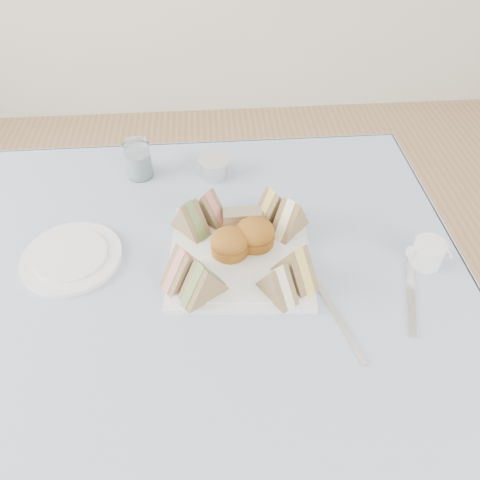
{
  "coord_description": "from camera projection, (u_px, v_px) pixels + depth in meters",
  "views": [
    {
      "loc": [
        0.02,
        -0.53,
        1.43
      ],
      "look_at": [
        0.07,
        0.09,
        0.8
      ],
      "focal_mm": 35.0,
      "sensor_mm": 36.0,
      "label": 1
    }
  ],
  "objects": [
    {
      "name": "knife",
      "position": [
        411.0,
        297.0,
        0.85
      ],
      "size": [
        0.07,
        0.18,
        0.0
      ],
      "primitive_type": "cube",
      "rotation": [
        0.0,
        0.0,
        -0.3
      ],
      "color": "silver",
      "rests_on": "tablecloth"
    },
    {
      "name": "water_glass",
      "position": [
        138.0,
        160.0,
        1.09
      ],
      "size": [
        0.06,
        0.06,
        0.09
      ],
      "primitive_type": "cylinder",
      "rotation": [
        0.0,
        0.0,
        0.01
      ],
      "color": "white",
      "rests_on": "tablecloth"
    },
    {
      "name": "floor",
      "position": [
        219.0,
        453.0,
        1.38
      ],
      "size": [
        4.0,
        4.0,
        0.0
      ],
      "primitive_type": "plane",
      "color": "#9E7751",
      "rests_on": "ground"
    },
    {
      "name": "creamer_jug",
      "position": [
        428.0,
        253.0,
        0.9
      ],
      "size": [
        0.06,
        0.06,
        0.05
      ],
      "primitive_type": "cylinder",
      "rotation": [
        0.0,
        0.0,
        0.06
      ],
      "color": "white",
      "rests_on": "tablecloth"
    },
    {
      "name": "fork",
      "position": [
        338.0,
        318.0,
        0.82
      ],
      "size": [
        0.06,
        0.19,
        0.0
      ],
      "primitive_type": "cube",
      "rotation": [
        0.0,
        0.0,
        0.24
      ],
      "color": "silver",
      "rests_on": "tablecloth"
    },
    {
      "name": "scone_right",
      "position": [
        255.0,
        234.0,
        0.92
      ],
      "size": [
        0.09,
        0.09,
        0.05
      ],
      "primitive_type": "cylinder",
      "rotation": [
        0.0,
        0.0,
        0.19
      ],
      "color": "#975013",
      "rests_on": "serving_plate"
    },
    {
      "name": "pastry_slice",
      "position": [
        242.0,
        218.0,
        0.96
      ],
      "size": [
        0.08,
        0.03,
        0.04
      ],
      "primitive_type": "cube",
      "rotation": [
        0.0,
        0.0,
        0.02
      ],
      "color": "tan",
      "rests_on": "serving_plate"
    },
    {
      "name": "sandwich_fr_b",
      "position": [
        278.0,
        281.0,
        0.82
      ],
      "size": [
        0.08,
        0.09,
        0.07
      ],
      "primitive_type": null,
      "rotation": [
        0.0,
        0.0,
        -1.01
      ],
      "color": "#9D8558",
      "rests_on": "serving_plate"
    },
    {
      "name": "sandwich_fl_a",
      "position": [
        184.0,
        265.0,
        0.84
      ],
      "size": [
        0.1,
        0.09,
        0.08
      ],
      "primitive_type": null,
      "rotation": [
        0.0,
        0.0,
        0.57
      ],
      "color": "#9D8558",
      "rests_on": "serving_plate"
    },
    {
      "name": "tablecloth",
      "position": [
        206.0,
        299.0,
        0.86
      ],
      "size": [
        1.02,
        1.02,
        0.01
      ],
      "primitive_type": "cube",
      "color": "#ABB4C8",
      "rests_on": "table"
    },
    {
      "name": "table",
      "position": [
        214.0,
        394.0,
        1.12
      ],
      "size": [
        0.9,
        0.9,
        0.74
      ],
      "primitive_type": "cube",
      "color": "brown",
      "rests_on": "floor"
    },
    {
      "name": "tea_strainer",
      "position": [
        214.0,
        168.0,
        1.1
      ],
      "size": [
        0.09,
        0.09,
        0.04
      ],
      "primitive_type": "cylinder",
      "rotation": [
        0.0,
        0.0,
        0.16
      ],
      "color": "silver",
      "rests_on": "tablecloth"
    },
    {
      "name": "sandwich_br_b",
      "position": [
        272.0,
        205.0,
        0.96
      ],
      "size": [
        0.09,
        0.08,
        0.08
      ],
      "primitive_type": null,
      "rotation": [
        0.0,
        0.0,
        -2.53
      ],
      "color": "#9D8558",
      "rests_on": "serving_plate"
    },
    {
      "name": "scone_left",
      "position": [
        230.0,
        243.0,
        0.9
      ],
      "size": [
        0.08,
        0.08,
        0.05
      ],
      "primitive_type": "cylinder",
      "rotation": [
        0.0,
        0.0,
        0.05
      ],
      "color": "#975013",
      "rests_on": "serving_plate"
    },
    {
      "name": "serving_plate",
      "position": [
        240.0,
        256.0,
        0.92
      ],
      "size": [
        0.29,
        0.29,
        0.01
      ],
      "primitive_type": "cube",
      "rotation": [
        0.0,
        0.0,
        -0.07
      ],
      "color": "white",
      "rests_on": "tablecloth"
    },
    {
      "name": "sandwich_bl_a",
      "position": [
        190.0,
        216.0,
        0.94
      ],
      "size": [
        0.09,
        0.09,
        0.08
      ],
      "primitive_type": null,
      "rotation": [
        0.0,
        0.0,
        2.26
      ],
      "color": "#9D8558",
      "rests_on": "serving_plate"
    },
    {
      "name": "sandwich_fl_b",
      "position": [
        203.0,
        280.0,
        0.82
      ],
      "size": [
        0.1,
        0.08,
        0.08
      ],
      "primitive_type": null,
      "rotation": [
        0.0,
        0.0,
        0.57
      ],
      "color": "#9D8558",
      "rests_on": "serving_plate"
    },
    {
      "name": "sandwich_fr_a",
      "position": [
        296.0,
        264.0,
        0.84
      ],
      "size": [
        0.09,
        0.1,
        0.08
      ],
      "primitive_type": null,
      "rotation": [
        0.0,
        0.0,
        -1.0
      ],
      "color": "#9D8558",
      "rests_on": "serving_plate"
    },
    {
      "name": "side_plate",
      "position": [
        72.0,
        257.0,
        0.92
      ],
      "size": [
        0.22,
        0.22,
        0.01
      ],
      "primitive_type": "cylinder",
      "rotation": [
        0.0,
        0.0,
        -0.16
      ],
      "color": "white",
      "rests_on": "tablecloth"
    },
    {
      "name": "sandwich_bl_b",
      "position": [
        208.0,
        206.0,
        0.96
      ],
      "size": [
        0.09,
        0.08,
        0.07
      ],
      "primitive_type": null,
      "rotation": [
        0.0,
        0.0,
        2.44
      ],
      "color": "#9D8558",
      "rests_on": "serving_plate"
    },
    {
      "name": "sandwich_br_a",
      "position": [
        290.0,
        216.0,
        0.94
      ],
      "size": [
        0.09,
        0.1,
        0.08
      ],
      "primitive_type": null,
      "rotation": [
        0.0,
        0.0,
        -2.31
      ],
      "color": "#9D8558",
      "rests_on": "serving_plate"
    }
  ]
}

